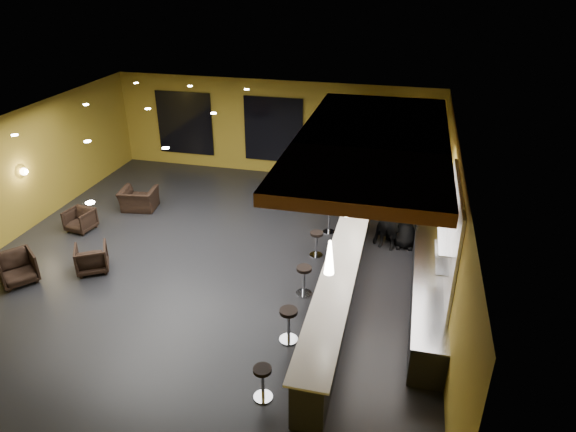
% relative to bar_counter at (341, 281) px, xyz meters
% --- Properties ---
extents(floor, '(12.00, 13.00, 0.10)m').
position_rel_bar_counter_xyz_m(floor, '(-3.65, 1.00, -0.55)').
color(floor, black).
rests_on(floor, ground).
extents(ceiling, '(12.00, 13.00, 0.10)m').
position_rel_bar_counter_xyz_m(ceiling, '(-3.65, 1.00, 3.05)').
color(ceiling, black).
extents(wall_back, '(12.00, 0.10, 3.50)m').
position_rel_bar_counter_xyz_m(wall_back, '(-3.65, 7.55, 1.25)').
color(wall_back, olive).
rests_on(wall_back, floor).
extents(wall_front, '(12.00, 0.10, 3.50)m').
position_rel_bar_counter_xyz_m(wall_front, '(-3.65, -5.55, 1.25)').
color(wall_front, olive).
rests_on(wall_front, floor).
extents(wall_left, '(0.10, 13.00, 3.50)m').
position_rel_bar_counter_xyz_m(wall_left, '(-9.70, 1.00, 1.25)').
color(wall_left, olive).
rests_on(wall_left, floor).
extents(wall_right, '(0.10, 13.00, 3.50)m').
position_rel_bar_counter_xyz_m(wall_right, '(2.40, 1.00, 1.25)').
color(wall_right, olive).
rests_on(wall_right, floor).
extents(wood_soffit, '(3.60, 8.00, 0.28)m').
position_rel_bar_counter_xyz_m(wood_soffit, '(0.35, 2.00, 2.86)').
color(wood_soffit, brown).
rests_on(wood_soffit, ceiling).
extents(window_left, '(2.20, 0.06, 2.40)m').
position_rel_bar_counter_xyz_m(window_left, '(-7.15, 7.44, 1.20)').
color(window_left, black).
rests_on(window_left, wall_back).
extents(window_center, '(2.20, 0.06, 2.40)m').
position_rel_bar_counter_xyz_m(window_center, '(-3.65, 7.44, 1.20)').
color(window_center, black).
rests_on(window_center, wall_back).
extents(window_right, '(2.20, 0.06, 2.40)m').
position_rel_bar_counter_xyz_m(window_right, '(-0.65, 7.44, 1.20)').
color(window_right, black).
rests_on(window_right, wall_back).
extents(tile_backsplash, '(0.06, 3.20, 2.40)m').
position_rel_bar_counter_xyz_m(tile_backsplash, '(2.31, 0.00, 1.50)').
color(tile_backsplash, white).
rests_on(tile_backsplash, wall_right).
extents(bar_counter, '(0.60, 8.00, 1.00)m').
position_rel_bar_counter_xyz_m(bar_counter, '(0.00, 0.00, 0.00)').
color(bar_counter, black).
rests_on(bar_counter, floor).
extents(bar_top, '(0.78, 8.10, 0.05)m').
position_rel_bar_counter_xyz_m(bar_top, '(0.00, 0.00, 0.52)').
color(bar_top, silver).
rests_on(bar_top, bar_counter).
extents(prep_counter, '(0.70, 6.00, 0.86)m').
position_rel_bar_counter_xyz_m(prep_counter, '(2.00, 0.50, -0.07)').
color(prep_counter, black).
rests_on(prep_counter, floor).
extents(prep_top, '(0.72, 6.00, 0.03)m').
position_rel_bar_counter_xyz_m(prep_top, '(2.00, 0.50, 0.39)').
color(prep_top, silver).
rests_on(prep_top, prep_counter).
extents(wall_shelf_lower, '(0.30, 1.50, 0.03)m').
position_rel_bar_counter_xyz_m(wall_shelf_lower, '(2.17, -0.20, 1.10)').
color(wall_shelf_lower, silver).
rests_on(wall_shelf_lower, wall_right).
extents(wall_shelf_upper, '(0.30, 1.50, 0.03)m').
position_rel_bar_counter_xyz_m(wall_shelf_upper, '(2.17, -0.20, 1.55)').
color(wall_shelf_upper, silver).
rests_on(wall_shelf_upper, wall_right).
extents(column, '(0.60, 0.60, 3.50)m').
position_rel_bar_counter_xyz_m(column, '(0.00, 4.60, 1.25)').
color(column, '#A88325').
rests_on(column, floor).
extents(wall_sconce, '(0.22, 0.22, 0.22)m').
position_rel_bar_counter_xyz_m(wall_sconce, '(-9.53, 1.50, 1.30)').
color(wall_sconce, '#FFE5B2').
rests_on(wall_sconce, wall_left).
extents(pendant_0, '(0.20, 0.20, 0.70)m').
position_rel_bar_counter_xyz_m(pendant_0, '(0.00, -2.00, 1.85)').
color(pendant_0, white).
rests_on(pendant_0, wood_soffit).
extents(pendant_1, '(0.20, 0.20, 0.70)m').
position_rel_bar_counter_xyz_m(pendant_1, '(0.00, 0.50, 1.85)').
color(pendant_1, white).
rests_on(pendant_1, wood_soffit).
extents(pendant_2, '(0.20, 0.20, 0.70)m').
position_rel_bar_counter_xyz_m(pendant_2, '(0.00, 3.00, 1.85)').
color(pendant_2, white).
rests_on(pendant_2, wood_soffit).
extents(staff_a, '(0.77, 0.61, 1.85)m').
position_rel_bar_counter_xyz_m(staff_a, '(0.92, 2.75, 0.43)').
color(staff_a, black).
rests_on(staff_a, floor).
extents(staff_b, '(1.03, 0.92, 1.75)m').
position_rel_bar_counter_xyz_m(staff_b, '(0.91, 3.03, 0.38)').
color(staff_b, black).
rests_on(staff_b, floor).
extents(staff_c, '(0.91, 0.64, 1.77)m').
position_rel_bar_counter_xyz_m(staff_c, '(1.38, 2.92, 0.38)').
color(staff_c, black).
rests_on(staff_c, floor).
extents(armchair_a, '(1.20, 1.19, 0.79)m').
position_rel_bar_counter_xyz_m(armchair_a, '(-7.98, -1.19, -0.11)').
color(armchair_a, black).
rests_on(armchair_a, floor).
extents(armchair_b, '(1.08, 1.08, 0.73)m').
position_rel_bar_counter_xyz_m(armchair_b, '(-6.47, -0.26, -0.14)').
color(armchair_b, black).
rests_on(armchair_b, floor).
extents(armchair_c, '(0.82, 0.83, 0.67)m').
position_rel_bar_counter_xyz_m(armchair_c, '(-8.08, 1.63, -0.16)').
color(armchair_c, black).
rests_on(armchair_c, floor).
extents(armchair_d, '(1.22, 1.10, 0.71)m').
position_rel_bar_counter_xyz_m(armchair_d, '(-7.07, 3.35, -0.15)').
color(armchair_d, black).
rests_on(armchair_d, floor).
extents(bar_stool_0, '(0.36, 0.36, 0.72)m').
position_rel_bar_counter_xyz_m(bar_stool_0, '(-0.93, -3.42, -0.04)').
color(bar_stool_0, silver).
rests_on(bar_stool_0, floor).
extents(bar_stool_1, '(0.40, 0.40, 0.80)m').
position_rel_bar_counter_xyz_m(bar_stool_1, '(-0.85, -1.74, 0.01)').
color(bar_stool_1, silver).
rests_on(bar_stool_1, floor).
extents(bar_stool_2, '(0.38, 0.38, 0.76)m').
position_rel_bar_counter_xyz_m(bar_stool_2, '(-0.89, -0.00, -0.01)').
color(bar_stool_2, silver).
rests_on(bar_stool_2, floor).
extents(bar_stool_3, '(0.37, 0.37, 0.72)m').
position_rel_bar_counter_xyz_m(bar_stool_3, '(-0.94, 1.84, -0.04)').
color(bar_stool_3, silver).
rests_on(bar_stool_3, floor).
extents(bar_stool_4, '(0.36, 0.36, 0.72)m').
position_rel_bar_counter_xyz_m(bar_stool_4, '(-0.82, 3.26, -0.04)').
color(bar_stool_4, silver).
rests_on(bar_stool_4, floor).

